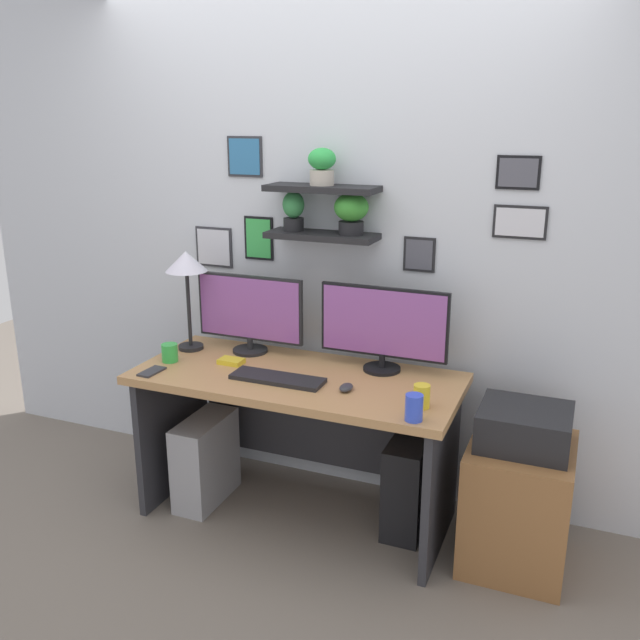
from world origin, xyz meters
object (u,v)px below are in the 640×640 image
(computer_mouse, at_px, (346,387))
(water_cup, at_px, (414,408))
(desk_lamp, at_px, (186,269))
(desk, at_px, (301,412))
(cell_phone, at_px, (152,372))
(computer_tower_left, at_px, (206,460))
(monitor_right, at_px, (383,326))
(printer, at_px, (525,427))
(keyboard, at_px, (278,379))
(computer_tower_right, at_px, (410,482))
(pen_cup, at_px, (422,396))
(coffee_mug, at_px, (170,353))
(monitor_left, at_px, (250,312))
(drawer_cabinet, at_px, (517,503))
(scissors_tray, at_px, (231,361))

(computer_mouse, distance_m, water_cup, 0.40)
(desk_lamp, bearing_deg, desk, -6.99)
(cell_phone, distance_m, computer_tower_left, 0.58)
(water_cup, bearing_deg, cell_phone, 177.84)
(monitor_right, height_order, printer, monitor_right)
(keyboard, distance_m, computer_tower_right, 0.82)
(pen_cup, xyz_separation_m, computer_tower_left, (-1.13, 0.10, -0.57))
(coffee_mug, distance_m, computer_tower_left, 0.59)
(monitor_left, relative_size, computer_tower_right, 1.25)
(computer_mouse, bearing_deg, computer_tower_right, 39.86)
(cell_phone, height_order, coffee_mug, coffee_mug)
(coffee_mug, bearing_deg, cell_phone, -87.47)
(pen_cup, xyz_separation_m, water_cup, (0.00, -0.14, 0.01))
(desk_lamp, bearing_deg, water_cup, -17.71)
(drawer_cabinet, xyz_separation_m, computer_tower_left, (-1.54, -0.08, -0.06))
(monitor_right, relative_size, coffee_mug, 6.92)
(monitor_right, height_order, coffee_mug, monitor_right)
(desk, xyz_separation_m, keyboard, (-0.05, -0.15, 0.22))
(desk_lamp, height_order, cell_phone, desk_lamp)
(drawer_cabinet, height_order, printer, printer)
(coffee_mug, distance_m, pen_cup, 1.30)
(monitor_left, height_order, scissors_tray, monitor_left)
(computer_mouse, bearing_deg, scissors_tray, 170.14)
(keyboard, bearing_deg, coffee_mug, 176.98)
(desk, distance_m, coffee_mug, 0.72)
(keyboard, distance_m, scissors_tray, 0.33)
(computer_mouse, relative_size, computer_tower_left, 0.20)
(monitor_left, height_order, printer, monitor_left)
(scissors_tray, height_order, computer_tower_right, scissors_tray)
(monitor_left, height_order, water_cup, monitor_left)
(monitor_right, bearing_deg, pen_cup, -52.10)
(monitor_left, distance_m, water_cup, 1.13)
(coffee_mug, relative_size, scissors_tray, 0.75)
(cell_phone, bearing_deg, keyboard, 15.34)
(drawer_cabinet, bearing_deg, scissors_tray, -179.23)
(computer_tower_left, relative_size, computer_tower_right, 0.97)
(printer, bearing_deg, monitor_left, 172.65)
(cell_phone, bearing_deg, coffee_mug, 95.37)
(drawer_cabinet, relative_size, printer, 1.49)
(desk, relative_size, scissors_tray, 12.87)
(monitor_left, xyz_separation_m, monitor_right, (0.71, 0.00, 0.01))
(computer_mouse, relative_size, coffee_mug, 1.00)
(desk_lamp, height_order, computer_tower_left, desk_lamp)
(computer_mouse, xyz_separation_m, computer_tower_right, (0.26, 0.21, -0.53))
(scissors_tray, distance_m, printer, 1.41)
(computer_mouse, bearing_deg, desk_lamp, 166.43)
(desk_lamp, bearing_deg, monitor_left, 14.81)
(desk, height_order, pen_cup, pen_cup)
(desk_lamp, height_order, computer_tower_right, desk_lamp)
(monitor_left, distance_m, coffee_mug, 0.45)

